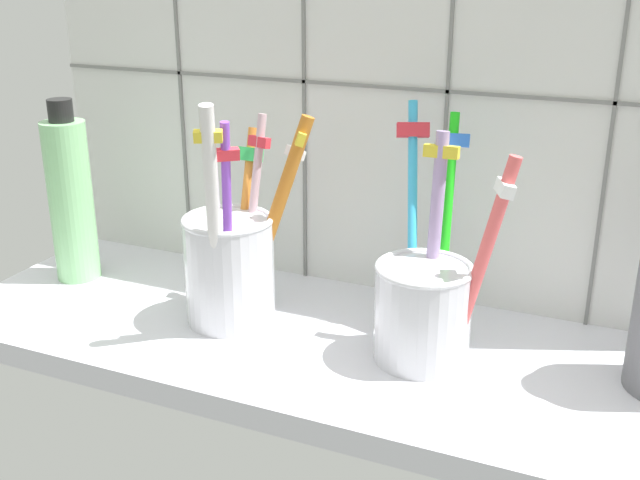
# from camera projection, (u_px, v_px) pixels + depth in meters

# --- Properties ---
(counter_slab) EXTENTS (0.64, 0.22, 0.02)m
(counter_slab) POSITION_uv_depth(u_px,v_px,m) (321.00, 348.00, 0.62)
(counter_slab) COLOR silver
(counter_slab) RESTS_ON ground
(tile_wall_back) EXTENTS (0.64, 0.02, 0.45)m
(tile_wall_back) POSITION_uv_depth(u_px,v_px,m) (378.00, 59.00, 0.65)
(tile_wall_back) COLOR silver
(tile_wall_back) RESTS_ON ground
(toothbrush_cup_left) EXTENTS (0.10, 0.11, 0.19)m
(toothbrush_cup_left) POSITION_uv_depth(u_px,v_px,m) (231.00, 261.00, 0.63)
(toothbrush_cup_left) COLOR silver
(toothbrush_cup_left) RESTS_ON counter_slab
(toothbrush_cup_right) EXTENTS (0.11, 0.12, 0.18)m
(toothbrush_cup_right) POSITION_uv_depth(u_px,v_px,m) (424.00, 302.00, 0.57)
(toothbrush_cup_right) COLOR silver
(toothbrush_cup_right) RESTS_ON counter_slab
(soap_bottle) EXTENTS (0.04, 0.04, 0.17)m
(soap_bottle) POSITION_uv_depth(u_px,v_px,m) (71.00, 198.00, 0.71)
(soap_bottle) COLOR #8CD28C
(soap_bottle) RESTS_ON counter_slab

